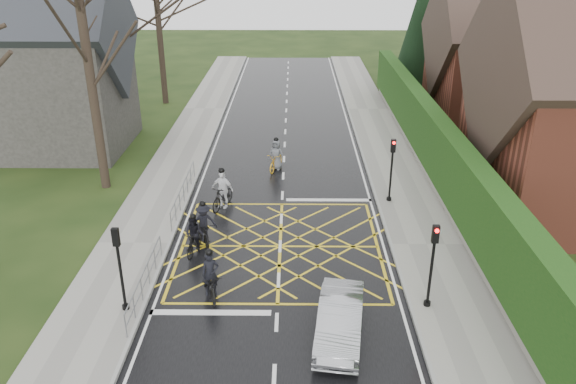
{
  "coord_description": "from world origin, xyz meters",
  "views": [
    {
      "loc": [
        0.52,
        -20.05,
        11.53
      ],
      "look_at": [
        0.3,
        2.56,
        1.3
      ],
      "focal_mm": 35.0,
      "sensor_mm": 36.0,
      "label": 1
    }
  ],
  "objects_px": {
    "cyclist_back": "(194,238)",
    "cyclist_front": "(222,193)",
    "cyclist_rear": "(210,281)",
    "cyclist_mid": "(204,227)",
    "car": "(340,320)",
    "cyclist_lead": "(276,159)"
  },
  "relations": [
    {
      "from": "car",
      "to": "cyclist_back",
      "type": "bearing_deg",
      "value": 144.24
    },
    {
      "from": "cyclist_front",
      "to": "car",
      "type": "relative_size",
      "value": 0.53
    },
    {
      "from": "cyclist_rear",
      "to": "cyclist_mid",
      "type": "bearing_deg",
      "value": 84.15
    },
    {
      "from": "cyclist_lead",
      "to": "car",
      "type": "distance_m",
      "value": 14.33
    },
    {
      "from": "cyclist_front",
      "to": "cyclist_rear",
      "type": "bearing_deg",
      "value": -65.9
    },
    {
      "from": "cyclist_rear",
      "to": "cyclist_back",
      "type": "relative_size",
      "value": 1.13
    },
    {
      "from": "cyclist_front",
      "to": "cyclist_lead",
      "type": "xyz_separation_m",
      "value": [
        2.36,
        4.79,
        -0.1
      ]
    },
    {
      "from": "cyclist_rear",
      "to": "cyclist_back",
      "type": "height_order",
      "value": "cyclist_rear"
    },
    {
      "from": "cyclist_front",
      "to": "car",
      "type": "distance_m",
      "value": 10.48
    },
    {
      "from": "cyclist_lead",
      "to": "car",
      "type": "relative_size",
      "value": 0.51
    },
    {
      "from": "cyclist_back",
      "to": "cyclist_front",
      "type": "distance_m",
      "value": 4.2
    },
    {
      "from": "cyclist_rear",
      "to": "cyclist_mid",
      "type": "height_order",
      "value": "cyclist_rear"
    },
    {
      "from": "cyclist_mid",
      "to": "cyclist_lead",
      "type": "bearing_deg",
      "value": 51.38
    },
    {
      "from": "car",
      "to": "cyclist_lead",
      "type": "bearing_deg",
      "value": 107.67
    },
    {
      "from": "cyclist_back",
      "to": "cyclist_mid",
      "type": "relative_size",
      "value": 0.89
    },
    {
      "from": "cyclist_rear",
      "to": "car",
      "type": "relative_size",
      "value": 0.51
    },
    {
      "from": "cyclist_rear",
      "to": "cyclist_front",
      "type": "distance_m",
      "value": 7.11
    },
    {
      "from": "cyclist_front",
      "to": "cyclist_mid",
      "type": "bearing_deg",
      "value": -76.18
    },
    {
      "from": "cyclist_mid",
      "to": "cyclist_front",
      "type": "bearing_deg",
      "value": 63.3
    },
    {
      "from": "cyclist_rear",
      "to": "car",
      "type": "bearing_deg",
      "value": -44.57
    },
    {
      "from": "cyclist_back",
      "to": "cyclist_mid",
      "type": "distance_m",
      "value": 0.95
    },
    {
      "from": "cyclist_mid",
      "to": "car",
      "type": "xyz_separation_m",
      "value": [
        5.17,
        -6.1,
        -0.02
      ]
    }
  ]
}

